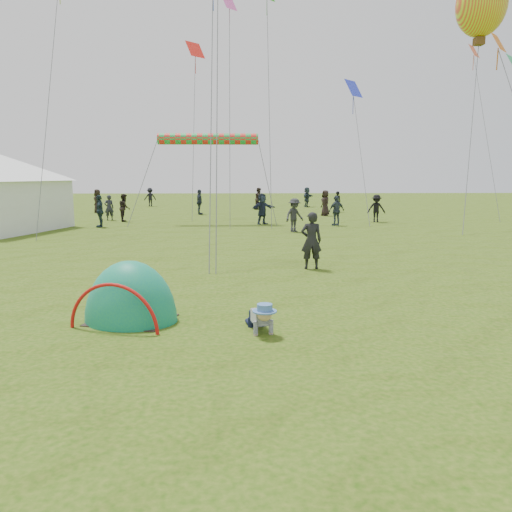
{
  "coord_description": "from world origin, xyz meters",
  "views": [
    {
      "loc": [
        -0.1,
        -8.65,
        2.82
      ],
      "look_at": [
        0.33,
        2.54,
        1.0
      ],
      "focal_mm": 35.0,
      "sensor_mm": 36.0,
      "label": 1
    }
  ],
  "objects_px": {
    "crawling_toddler": "(261,316)",
    "balloon_kite": "(481,9)",
    "popup_tent": "(131,320)",
    "standing_adult": "(311,241)"
  },
  "relations": [
    {
      "from": "crawling_toddler",
      "to": "popup_tent",
      "type": "height_order",
      "value": "popup_tent"
    },
    {
      "from": "standing_adult",
      "to": "balloon_kite",
      "type": "height_order",
      "value": "balloon_kite"
    },
    {
      "from": "popup_tent",
      "to": "crawling_toddler",
      "type": "bearing_deg",
      "value": -2.52
    },
    {
      "from": "popup_tent",
      "to": "standing_adult",
      "type": "xyz_separation_m",
      "value": [
        4.33,
        5.31,
        0.87
      ]
    },
    {
      "from": "standing_adult",
      "to": "popup_tent",
      "type": "bearing_deg",
      "value": 51.1
    },
    {
      "from": "popup_tent",
      "to": "balloon_kite",
      "type": "bearing_deg",
      "value": 66.65
    },
    {
      "from": "crawling_toddler",
      "to": "balloon_kite",
      "type": "distance_m",
      "value": 25.92
    },
    {
      "from": "popup_tent",
      "to": "balloon_kite",
      "type": "distance_m",
      "value": 26.78
    },
    {
      "from": "crawling_toddler",
      "to": "popup_tent",
      "type": "relative_size",
      "value": 0.33
    },
    {
      "from": "crawling_toddler",
      "to": "popup_tent",
      "type": "distance_m",
      "value": 2.67
    }
  ]
}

